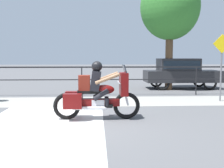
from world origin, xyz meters
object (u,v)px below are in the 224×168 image
Objects in this scene: parked_car at (180,71)px; street_sign at (222,59)px; tree_behind_sign at (170,8)px; motorcycle at (96,93)px.

parked_car is 1.57× the size of street_sign.
parked_car is at bearing 34.03° from tree_behind_sign.
parked_car is 0.68× the size of tree_behind_sign.
motorcycle is 5.61m from street_sign.
parked_car is 4.48m from street_sign.
motorcycle is 0.40× the size of tree_behind_sign.
street_sign is (0.24, -4.43, 0.67)m from parked_car.
motorcycle is 0.92× the size of street_sign.
motorcycle is 8.59m from parked_car.
tree_behind_sign reaches higher than street_sign.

